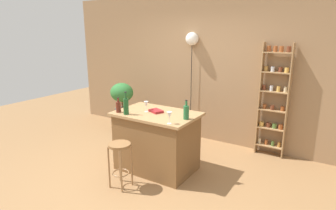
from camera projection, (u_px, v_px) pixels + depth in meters
ground at (146, 176)px, 4.30m from camera, size 12.00×12.00×0.00m
back_wall at (204, 69)px, 5.54m from camera, size 6.40×0.10×2.80m
kitchen_counter at (157, 141)px, 4.43m from camera, size 1.24×0.82×0.92m
bar_stool at (120, 155)px, 3.91m from camera, size 0.31×0.31×0.64m
spice_shelf at (274, 99)px, 4.82m from camera, size 0.48×0.16×1.94m
plant_stool at (123, 126)px, 5.99m from camera, size 0.36×0.36×0.36m
potted_plant at (122, 97)px, 5.82m from camera, size 0.48×0.44×0.73m
bottle_soda_blue at (126, 106)px, 4.21m from camera, size 0.08×0.08×0.34m
bottle_spirits_clear at (118, 107)px, 4.32m from camera, size 0.08×0.08×0.23m
bottle_wine_red at (186, 112)px, 3.99m from camera, size 0.08×0.08×0.28m
wine_glass_left at (146, 104)px, 4.34m from camera, size 0.07×0.07×0.16m
wine_glass_center at (169, 115)px, 3.78m from camera, size 0.07×0.07×0.16m
cookbook at (156, 111)px, 4.35m from camera, size 0.25×0.22×0.03m
pendant_globe_light at (192, 40)px, 5.42m from camera, size 0.25×0.25×2.09m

